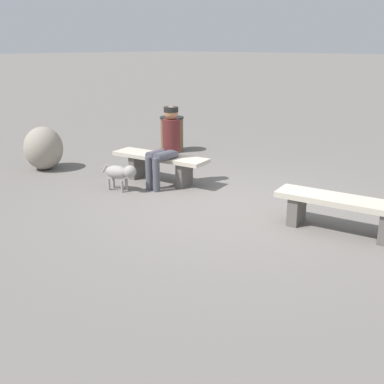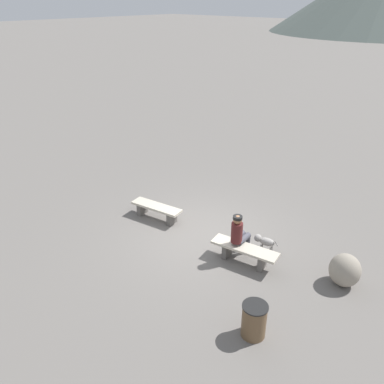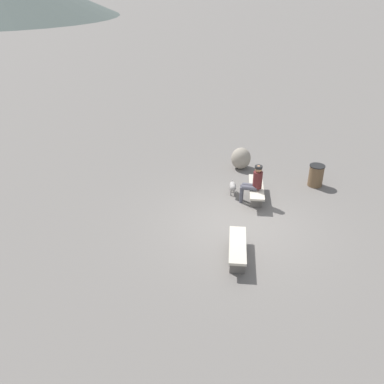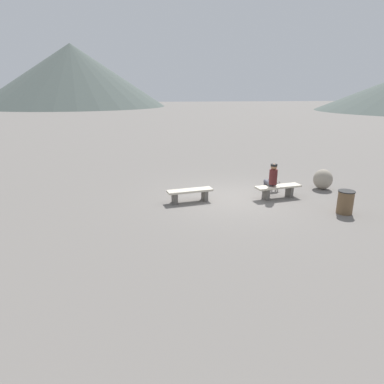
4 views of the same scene
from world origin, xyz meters
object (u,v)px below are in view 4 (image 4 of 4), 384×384
at_px(seated_person, 272,178).
at_px(bench_left, 190,193).
at_px(trash_bin, 345,202).
at_px(bench_right, 278,189).
at_px(dog, 273,184).
at_px(boulder, 323,179).

bearing_deg(seated_person, bench_left, 177.52).
bearing_deg(trash_bin, bench_right, 129.62).
distance_m(seated_person, dog, 0.88).
height_order(bench_right, trash_bin, trash_bin).
bearing_deg(dog, seated_person, 50.65).
distance_m(bench_left, seated_person, 2.97).
relative_size(bench_left, trash_bin, 2.21).
relative_size(trash_bin, boulder, 0.94).
distance_m(dog, trash_bin, 2.91).
relative_size(seated_person, boulder, 1.62).
xyz_separation_m(bench_left, bench_right, (3.18, -0.02, 0.03)).
xyz_separation_m(bench_right, trash_bin, (1.48, -1.79, 0.04)).
height_order(bench_right, boulder, boulder).
bearing_deg(bench_left, bench_right, -10.55).
relative_size(dog, boulder, 0.81).
height_order(bench_left, dog, bench_left).
bearing_deg(seated_person, dog, 60.48).
distance_m(bench_right, boulder, 2.33).
relative_size(dog, trash_bin, 0.87).
xyz_separation_m(bench_left, trash_bin, (4.66, -1.81, 0.06)).
relative_size(bench_right, boulder, 2.21).
height_order(seated_person, dog, seated_person).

